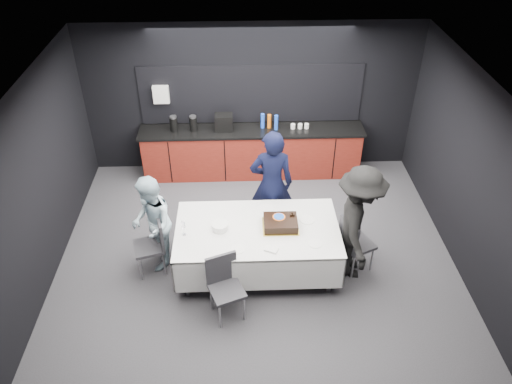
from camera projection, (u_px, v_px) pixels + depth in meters
ground at (256, 250)px, 7.83m from camera, size 6.00×6.00×0.00m
room_shell at (256, 148)px, 6.74m from camera, size 6.04×5.04×2.82m
kitchenette at (251, 148)px, 9.31m from camera, size 4.10×0.64×2.05m
party_table at (257, 236)px, 7.13m from camera, size 2.32×1.32×0.78m
cake_assembly at (281, 223)px, 7.04m from camera, size 0.52×0.42×0.16m
plate_stack at (220, 226)px, 7.00m from camera, size 0.24×0.24×0.10m
loose_plate_near at (238, 249)px, 6.69m from camera, size 0.20×0.20×0.01m
loose_plate_right_a at (307, 220)px, 7.20m from camera, size 0.22×0.22×0.01m
loose_plate_right_b at (315, 243)px, 6.78m from camera, size 0.20×0.20×0.01m
loose_plate_far at (266, 208)px, 7.42m from camera, size 0.21×0.21×0.01m
fork_pile at (271, 249)px, 6.67m from camera, size 0.21×0.18×0.03m
champagne_flute at (183, 226)px, 6.85m from camera, size 0.06×0.06×0.22m
chair_left at (154, 241)px, 7.19m from camera, size 0.52×0.52×0.92m
chair_right at (353, 241)px, 7.19m from camera, size 0.56×0.56×0.92m
chair_near at (225, 282)px, 6.54m from camera, size 0.54×0.54×0.92m
person_center at (271, 184)px, 7.68m from camera, size 0.67×0.44×1.84m
person_left at (152, 224)px, 7.16m from camera, size 0.70×0.83×1.52m
person_right at (358, 223)px, 6.95m from camera, size 0.81×1.23×1.80m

